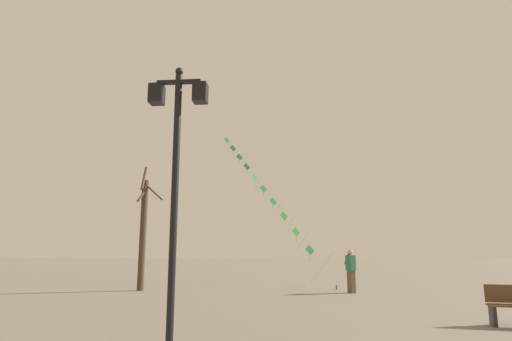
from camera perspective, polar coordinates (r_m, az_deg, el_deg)
ground_plane at (r=20.15m, az=6.28°, el=-15.52°), size 160.00×160.00×0.00m
twin_lantern_lamp_post at (r=8.44m, az=-10.77°, el=3.13°), size 1.18×0.28×5.34m
kite_train at (r=25.82m, az=0.92°, el=-2.39°), size 7.04×11.91×10.28m
kite_flyer at (r=17.81m, az=12.76°, el=-13.03°), size 0.43×0.61×1.71m
bare_tree at (r=19.04m, az=-15.10°, el=-7.83°), size 1.02×1.13×5.36m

